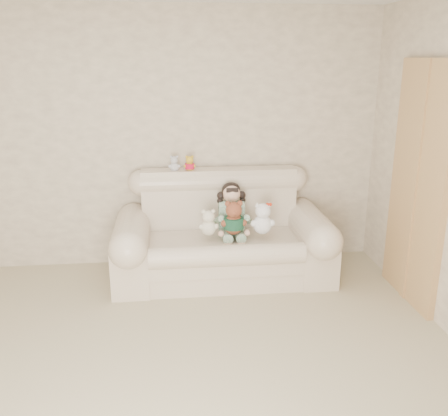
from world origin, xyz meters
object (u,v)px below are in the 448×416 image
(sofa, at_px, (223,228))
(seated_child, at_px, (231,209))
(brown_teddy, at_px, (234,214))
(white_cat, at_px, (263,215))
(cream_teddy, at_px, (208,220))

(sofa, bearing_deg, seated_child, 40.77)
(seated_child, relative_size, brown_teddy, 1.39)
(brown_teddy, height_order, white_cat, brown_teddy)
(sofa, xyz_separation_m, seated_child, (0.09, 0.08, 0.17))
(sofa, xyz_separation_m, brown_teddy, (0.09, -0.13, 0.18))
(cream_teddy, bearing_deg, sofa, 59.00)
(brown_teddy, relative_size, white_cat, 1.05)
(sofa, xyz_separation_m, white_cat, (0.36, -0.15, 0.17))
(brown_teddy, bearing_deg, cream_teddy, 161.23)
(seated_child, bearing_deg, brown_teddy, -89.12)
(brown_teddy, bearing_deg, white_cat, -23.95)
(sofa, height_order, brown_teddy, sofa)
(sofa, bearing_deg, white_cat, -21.97)
(seated_child, height_order, brown_teddy, seated_child)
(sofa, distance_m, white_cat, 0.42)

